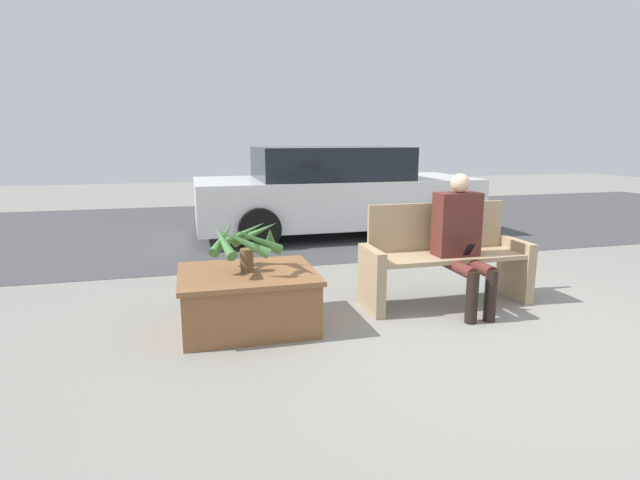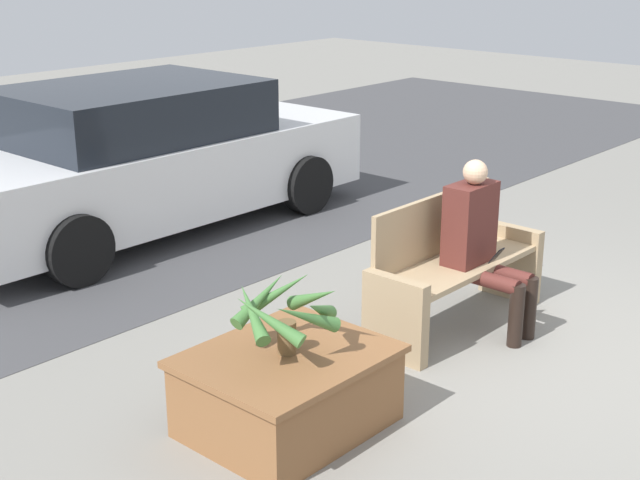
% 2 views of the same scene
% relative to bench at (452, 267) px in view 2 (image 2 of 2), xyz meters
% --- Properties ---
extents(ground_plane, '(30.00, 30.00, 0.00)m').
position_rel_bench_xyz_m(ground_plane, '(-0.03, -0.84, -0.44)').
color(ground_plane, gray).
extents(road_surface, '(20.00, 6.00, 0.01)m').
position_rel_bench_xyz_m(road_surface, '(-0.03, 4.65, -0.44)').
color(road_surface, '#424244').
rests_on(road_surface, ground_plane).
extents(bench, '(1.59, 0.50, 0.94)m').
position_rel_bench_xyz_m(bench, '(0.00, 0.00, 0.00)').
color(bench, tan).
rests_on(bench, ground_plane).
extents(person_seated, '(0.40, 0.63, 1.24)m').
position_rel_bench_xyz_m(person_seated, '(0.06, -0.19, 0.24)').
color(person_seated, '#51231E').
rests_on(person_seated, ground_plane).
extents(planter_box, '(1.12, 0.92, 0.47)m').
position_rel_bench_xyz_m(planter_box, '(-1.88, -0.15, -0.18)').
color(planter_box, brown).
rests_on(planter_box, ground_plane).
extents(potted_plant, '(0.62, 0.62, 0.43)m').
position_rel_bench_xyz_m(potted_plant, '(-1.89, -0.15, 0.30)').
color(potted_plant, brown).
rests_on(potted_plant, planter_box).
extents(parked_car, '(4.44, 1.98, 1.41)m').
position_rel_bench_xyz_m(parked_car, '(-0.03, 3.59, 0.25)').
color(parked_car, silver).
rests_on(parked_car, ground_plane).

